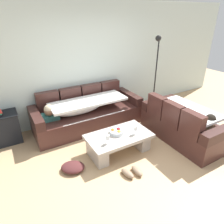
% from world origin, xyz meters
% --- Properties ---
extents(ground_plane, '(14.00, 14.00, 0.00)m').
position_xyz_m(ground_plane, '(0.00, 0.00, 0.00)').
color(ground_plane, tan).
extents(back_wall, '(9.00, 0.10, 2.70)m').
position_xyz_m(back_wall, '(0.00, 2.15, 1.35)').
color(back_wall, silver).
rests_on(back_wall, ground_plane).
extents(couch_along_wall, '(2.46, 0.92, 0.88)m').
position_xyz_m(couch_along_wall, '(-0.29, 1.63, 0.33)').
color(couch_along_wall, '#442520').
rests_on(couch_along_wall, ground_plane).
extents(couch_near_window, '(0.92, 1.74, 0.88)m').
position_xyz_m(couch_near_window, '(1.28, 0.14, 0.33)').
color(couch_near_window, '#442520').
rests_on(couch_near_window, ground_plane).
extents(coffee_table, '(1.20, 0.68, 0.38)m').
position_xyz_m(coffee_table, '(-0.15, 0.40, 0.24)').
color(coffee_table, '#B7ADA4').
rests_on(coffee_table, ground_plane).
extents(fruit_bowl, '(0.28, 0.28, 0.10)m').
position_xyz_m(fruit_bowl, '(-0.16, 0.47, 0.42)').
color(fruit_bowl, silver).
rests_on(fruit_bowl, coffee_table).
extents(wine_glass_near_left, '(0.07, 0.07, 0.17)m').
position_xyz_m(wine_glass_near_left, '(-0.46, 0.27, 0.50)').
color(wine_glass_near_left, silver).
rests_on(wine_glass_near_left, coffee_table).
extents(wine_glass_near_right, '(0.07, 0.07, 0.17)m').
position_xyz_m(wine_glass_near_right, '(0.13, 0.28, 0.50)').
color(wine_glass_near_right, silver).
rests_on(wine_glass_near_right, coffee_table).
extents(open_magazine, '(0.29, 0.22, 0.01)m').
position_xyz_m(open_magazine, '(0.17, 0.36, 0.39)').
color(open_magazine, white).
rests_on(open_magazine, coffee_table).
extents(side_cabinet, '(0.72, 0.44, 0.64)m').
position_xyz_m(side_cabinet, '(-2.05, 1.85, 0.32)').
color(side_cabinet, black).
rests_on(side_cabinet, ground_plane).
extents(floor_lamp, '(0.33, 0.31, 1.95)m').
position_xyz_m(floor_lamp, '(1.70, 1.60, 1.12)').
color(floor_lamp, black).
rests_on(floor_lamp, ground_plane).
extents(pair_of_shoes, '(0.32, 0.31, 0.09)m').
position_xyz_m(pair_of_shoes, '(-0.28, -0.24, 0.04)').
color(pair_of_shoes, '#8C7259').
rests_on(pair_of_shoes, ground_plane).
extents(crumpled_garment, '(0.51, 0.49, 0.12)m').
position_xyz_m(crumpled_garment, '(-1.10, 0.36, 0.06)').
color(crumpled_garment, '#4C2323').
rests_on(crumpled_garment, ground_plane).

